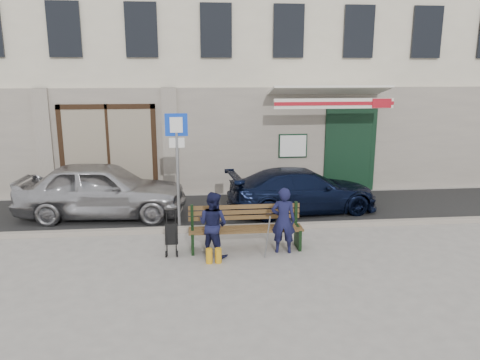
{
  "coord_description": "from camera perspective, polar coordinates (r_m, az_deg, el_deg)",
  "views": [
    {
      "loc": [
        -0.74,
        -8.99,
        3.74
      ],
      "look_at": [
        0.34,
        1.6,
        1.2
      ],
      "focal_mm": 35.0,
      "sensor_mm": 36.0,
      "label": 1
    }
  ],
  "objects": [
    {
      "name": "car_silver",
      "position": [
        12.48,
        -16.45,
        -1.12
      ],
      "size": [
        4.37,
        2.02,
        1.45
      ],
      "primitive_type": "imported",
      "rotation": [
        0.0,
        0.0,
        1.5
      ],
      "color": "#A8A8AD",
      "rests_on": "ground"
    },
    {
      "name": "building",
      "position": [
        17.5,
        -3.55,
        17.44
      ],
      "size": [
        20.0,
        8.27,
        10.0
      ],
      "color": "beige",
      "rests_on": "ground"
    },
    {
      "name": "car_navy",
      "position": [
        12.57,
        7.64,
        -1.25
      ],
      "size": [
        4.16,
        2.05,
        1.16
      ],
      "primitive_type": "imported",
      "rotation": [
        0.0,
        0.0,
        1.68
      ],
      "color": "black",
      "rests_on": "ground"
    },
    {
      "name": "parking_sign",
      "position": [
        10.81,
        -7.67,
        3.29
      ],
      "size": [
        0.51,
        0.08,
        2.76
      ],
      "rotation": [
        0.0,
        0.0,
        -0.01
      ],
      "color": "gray",
      "rests_on": "ground"
    },
    {
      "name": "man",
      "position": [
        9.7,
        5.3,
        -4.92
      ],
      "size": [
        0.55,
        0.4,
        1.39
      ],
      "primitive_type": "imported",
      "rotation": [
        0.0,
        0.0,
        3.0
      ],
      "color": "#141537",
      "rests_on": "ground"
    },
    {
      "name": "stroller",
      "position": [
        9.77,
        -8.35,
        -6.69
      ],
      "size": [
        0.26,
        0.38,
        0.91
      ],
      "rotation": [
        0.0,
        0.0,
        0.01
      ],
      "color": "black",
      "rests_on": "ground"
    },
    {
      "name": "ground",
      "position": [
        9.76,
        -1.07,
        -9.1
      ],
      "size": [
        80.0,
        80.0,
        0.0
      ],
      "primitive_type": "plane",
      "color": "#9E9991",
      "rests_on": "ground"
    },
    {
      "name": "asphalt_lane",
      "position": [
        12.67,
        -2.24,
        -3.73
      ],
      "size": [
        60.0,
        3.2,
        0.01
      ],
      "primitive_type": "cube",
      "color": "#282828",
      "rests_on": "ground"
    },
    {
      "name": "bench",
      "position": [
        9.9,
        0.44,
        -5.94
      ],
      "size": [
        2.4,
        1.17,
        0.98
      ],
      "color": "brown",
      "rests_on": "ground"
    },
    {
      "name": "woman",
      "position": [
        9.51,
        -3.31,
        -5.4
      ],
      "size": [
        0.83,
        0.8,
        1.35
      ],
      "primitive_type": "imported",
      "rotation": [
        0.0,
        0.0,
        2.5
      ],
      "color": "#131636",
      "rests_on": "ground"
    },
    {
      "name": "curb",
      "position": [
        11.14,
        -1.72,
        -5.88
      ],
      "size": [
        60.0,
        0.18,
        0.12
      ],
      "primitive_type": "cube",
      "color": "#9E9384",
      "rests_on": "ground"
    }
  ]
}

